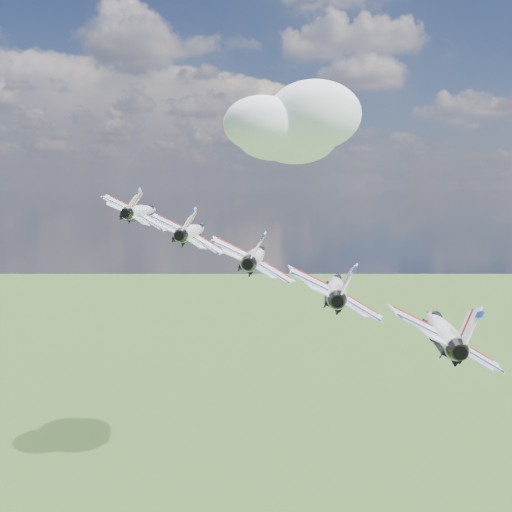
# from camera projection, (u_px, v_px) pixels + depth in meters

# --- Properties ---
(cloud_far) EXTENTS (55.40, 43.53, 21.76)m
(cloud_far) POSITION_uv_depth(u_px,v_px,m) (279.00, 125.00, 239.29)
(cloud_far) COLOR white
(jet_0) EXTENTS (13.92, 17.79, 9.61)m
(jet_0) POSITION_uv_depth(u_px,v_px,m) (142.00, 211.00, 91.59)
(jet_0) COLOR silver
(jet_1) EXTENTS (13.92, 17.79, 9.61)m
(jet_1) POSITION_uv_depth(u_px,v_px,m) (193.00, 231.00, 82.76)
(jet_1) COLOR white
(jet_2) EXTENTS (13.92, 17.79, 9.61)m
(jet_2) POSITION_uv_depth(u_px,v_px,m) (256.00, 256.00, 73.93)
(jet_2) COLOR white
(jet_3) EXTENTS (13.92, 17.79, 9.61)m
(jet_3) POSITION_uv_depth(u_px,v_px,m) (336.00, 288.00, 65.10)
(jet_3) COLOR silver
(jet_4) EXTENTS (13.92, 17.79, 9.61)m
(jet_4) POSITION_uv_depth(u_px,v_px,m) (441.00, 329.00, 56.27)
(jet_4) COLOR white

